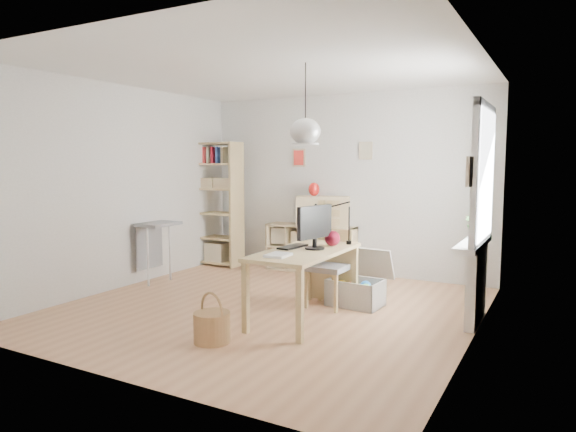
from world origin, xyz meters
The scene contains 20 objects.
ground centered at (0.00, 0.00, 0.00)m, with size 4.50×4.50×0.00m, color tan.
room_shell centered at (0.55, -0.15, 2.00)m, with size 4.50×4.50×4.50m.
window_unit centered at (2.23, 0.60, 1.55)m, with size 0.07×1.16×1.46m.
radiator centered at (2.19, 0.60, 0.40)m, with size 0.10×0.80×0.80m, color white.
windowsill centered at (2.14, 0.60, 0.83)m, with size 0.22×1.20×0.06m, color white.
desk centered at (0.55, -0.15, 0.66)m, with size 0.70×1.50×0.75m.
cube_shelf centered at (-0.47, 2.08, 0.30)m, with size 1.40×0.38×0.72m.
tall_bookshelf centered at (-2.04, 1.80, 1.09)m, with size 0.80×0.38×2.00m.
side_table centered at (-2.04, 0.35, 0.67)m, with size 0.40×0.55×0.85m.
chair centered at (0.58, 0.45, 0.51)m, with size 0.45×0.45×0.89m.
wicker_basket centered at (0.12, -1.22, 0.16)m, with size 0.35×0.35×0.48m.
storage_chest centered at (0.86, 0.65, 0.21)m, with size 0.66×0.73×0.65m.
monitor centered at (0.62, -0.05, 1.01)m, with size 0.22×0.54×0.47m.
keyboard centered at (0.36, -0.08, 0.76)m, with size 0.15×0.40×0.02m, color black.
task_lamp centered at (0.61, 0.37, 1.06)m, with size 0.43×0.16×0.46m.
yarn_ball centered at (0.70, 0.23, 0.84)m, with size 0.17×0.17×0.17m, color #4E0A14.
paper_tray centered at (0.48, -0.61, 0.76)m, with size 0.21×0.26×0.03m, color white.
drawer_chest centered at (-0.24, 2.04, 0.95)m, with size 0.79×0.36×0.45m, color #D4B88C.
red_vase centered at (-0.40, 2.04, 1.27)m, with size 0.17×0.17×0.20m, color #A2110D.
potted_plant centered at (2.12, 0.95, 1.01)m, with size 0.28×0.24×0.31m, color #296024.
Camera 1 is at (2.97, -4.98, 1.68)m, focal length 32.00 mm.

